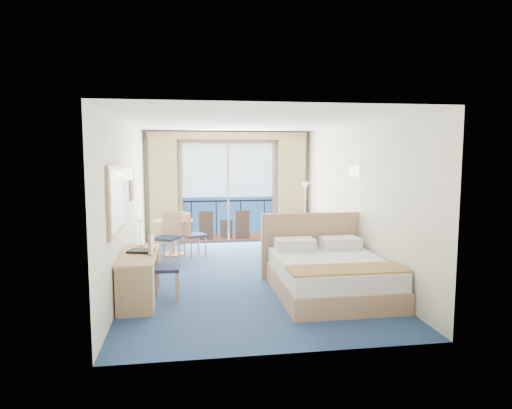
% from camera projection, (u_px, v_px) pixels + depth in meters
% --- Properties ---
extents(floor, '(6.50, 6.50, 0.00)m').
position_uv_depth(floor, '(245.00, 275.00, 8.16)').
color(floor, navy).
rests_on(floor, ground).
extents(room_walls, '(4.04, 6.54, 2.72)m').
position_uv_depth(room_walls, '(245.00, 176.00, 7.96)').
color(room_walls, silver).
rests_on(room_walls, ground).
extents(balcony_door, '(2.36, 0.03, 2.52)m').
position_uv_depth(balcony_door, '(228.00, 195.00, 11.19)').
color(balcony_door, navy).
rests_on(balcony_door, room_walls).
extents(curtain_left, '(0.65, 0.22, 2.55)m').
position_uv_depth(curtain_left, '(164.00, 191.00, 10.80)').
color(curtain_left, tan).
rests_on(curtain_left, room_walls).
extents(curtain_right, '(0.65, 0.22, 2.55)m').
position_uv_depth(curtain_right, '(291.00, 189.00, 11.27)').
color(curtain_right, tan).
rests_on(curtain_right, room_walls).
extents(pelmet, '(3.80, 0.25, 0.18)m').
position_uv_depth(pelmet, '(228.00, 136.00, 10.92)').
color(pelmet, tan).
rests_on(pelmet, room_walls).
extents(mirror, '(0.05, 1.25, 0.95)m').
position_uv_depth(mirror, '(116.00, 199.00, 6.22)').
color(mirror, tan).
rests_on(mirror, room_walls).
extents(wall_print, '(0.04, 0.42, 0.52)m').
position_uv_depth(wall_print, '(132.00, 185.00, 8.13)').
color(wall_print, tan).
rests_on(wall_print, room_walls).
extents(sconce_left, '(0.18, 0.18, 0.18)m').
position_uv_depth(sconce_left, '(126.00, 174.00, 7.07)').
color(sconce_left, '#FFEDB2').
rests_on(sconce_left, room_walls).
extents(sconce_right, '(0.18, 0.18, 0.18)m').
position_uv_depth(sconce_right, '(354.00, 171.00, 8.10)').
color(sconce_right, '#FFEDB2').
rests_on(sconce_right, room_walls).
extents(bed, '(1.81, 2.15, 1.14)m').
position_uv_depth(bed, '(329.00, 274.00, 7.06)').
color(bed, tan).
rests_on(bed, ground).
extents(nightstand, '(0.42, 0.40, 0.55)m').
position_uv_depth(nightstand, '(339.00, 256.00, 8.47)').
color(nightstand, tan).
rests_on(nightstand, ground).
extents(phone, '(0.21, 0.17, 0.08)m').
position_uv_depth(phone, '(340.00, 239.00, 8.42)').
color(phone, silver).
rests_on(phone, nightstand).
extents(armchair, '(1.12, 1.13, 0.74)m').
position_uv_depth(armchair, '(290.00, 232.00, 10.50)').
color(armchair, '#40434E').
rests_on(armchair, ground).
extents(floor_lamp, '(0.21, 0.21, 1.49)m').
position_uv_depth(floor_lamp, '(305.00, 197.00, 10.80)').
color(floor_lamp, silver).
rests_on(floor_lamp, ground).
extents(desk, '(0.52, 1.51, 0.71)m').
position_uv_depth(desk, '(136.00, 282.00, 6.34)').
color(desk, tan).
rests_on(desk, ground).
extents(desk_chair, '(0.45, 0.44, 0.98)m').
position_uv_depth(desk_chair, '(160.00, 263.00, 6.77)').
color(desk_chair, '#1C2441').
rests_on(desk_chair, ground).
extents(folder, '(0.41, 0.35, 0.03)m').
position_uv_depth(folder, '(141.00, 251.00, 6.80)').
color(folder, black).
rests_on(folder, desk).
extents(desk_lamp, '(0.11, 0.11, 0.42)m').
position_uv_depth(desk_lamp, '(140.00, 227.00, 7.18)').
color(desk_lamp, silver).
rests_on(desk_lamp, desk).
extents(round_table, '(0.84, 0.84, 0.75)m').
position_uv_depth(round_table, '(173.00, 229.00, 9.70)').
color(round_table, tan).
rests_on(round_table, ground).
extents(table_chair_a, '(0.55, 0.55, 0.95)m').
position_uv_depth(table_chair_a, '(191.00, 232.00, 9.51)').
color(table_chair_a, '#1C2441').
rests_on(table_chair_a, ground).
extents(table_chair_b, '(0.59, 0.60, 1.01)m').
position_uv_depth(table_chair_b, '(169.00, 233.00, 9.16)').
color(table_chair_b, '#1C2441').
rests_on(table_chair_b, ground).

